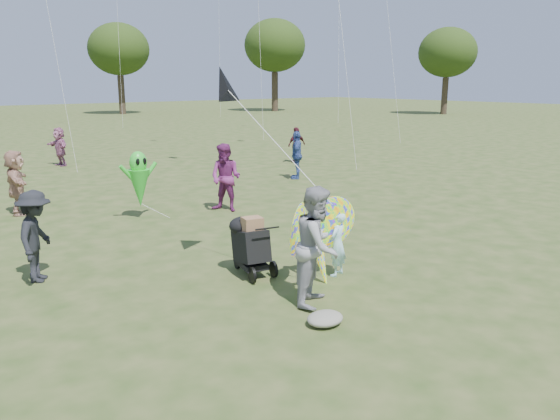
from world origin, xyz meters
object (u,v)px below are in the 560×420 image
at_px(adult_man, 318,246).
at_px(crowd_h, 297,145).
at_px(child_girl, 338,244).
at_px(crowd_c, 297,155).
at_px(crowd_d, 16,183).
at_px(alien_kite, 139,181).
at_px(crowd_j, 60,147).
at_px(crowd_b, 36,236).
at_px(jogging_stroller, 249,242).
at_px(crowd_e, 226,178).
at_px(butterfly_kite, 317,237).

height_order(adult_man, crowd_h, adult_man).
relative_size(child_girl, crowd_c, 0.69).
relative_size(crowd_d, alien_kite, 0.98).
bearing_deg(crowd_c, alien_kite, -31.09).
xyz_separation_m(child_girl, crowd_c, (6.07, 8.06, 0.26)).
bearing_deg(crowd_j, adult_man, -12.29).
bearing_deg(child_girl, adult_man, 12.44).
bearing_deg(child_girl, crowd_b, -54.98).
distance_m(crowd_d, alien_kite, 3.39).
bearing_deg(jogging_stroller, crowd_c, 58.52).
bearing_deg(crowd_d, crowd_j, -10.79).
distance_m(crowd_j, alien_kite, 10.53).
distance_m(adult_man, crowd_b, 4.94).
distance_m(crowd_h, jogging_stroller, 14.13).
relative_size(child_girl, alien_kite, 0.68).
distance_m(crowd_b, crowd_c, 11.43).
bearing_deg(adult_man, alien_kite, 55.72).
height_order(child_girl, crowd_d, crowd_d).
xyz_separation_m(crowd_b, alien_kite, (3.36, 2.99, 0.16)).
height_order(child_girl, jogging_stroller, child_girl).
bearing_deg(alien_kite, crowd_j, 82.40).
distance_m(adult_man, alien_kite, 6.83).
xyz_separation_m(adult_man, crowd_j, (1.64, 17.26, -0.15)).
distance_m(jogging_stroller, alien_kite, 5.11).
xyz_separation_m(crowd_b, crowd_e, (5.53, 2.33, 0.10)).
distance_m(adult_man, crowd_c, 11.33).
distance_m(crowd_b, crowd_j, 14.25).
relative_size(adult_man, crowd_h, 1.25).
distance_m(child_girl, crowd_d, 9.21).
bearing_deg(butterfly_kite, crowd_e, 71.95).
bearing_deg(child_girl, butterfly_kite, -19.20).
bearing_deg(child_girl, crowd_j, -110.20).
xyz_separation_m(butterfly_kite, alien_kite, (-0.39, 6.13, 0.16)).
distance_m(crowd_c, butterfly_kite, 10.39).
relative_size(crowd_h, butterfly_kite, 0.85).
relative_size(butterfly_kite, alien_kite, 1.03).
distance_m(crowd_b, crowd_d, 5.60).
bearing_deg(butterfly_kite, jogging_stroller, 123.57).
relative_size(crowd_c, crowd_h, 1.13).
xyz_separation_m(crowd_c, crowd_j, (-5.57, 8.52, -0.06)).
height_order(adult_man, crowd_e, adult_man).
height_order(adult_man, crowd_c, adult_man).
bearing_deg(butterfly_kite, crowd_c, 50.78).
bearing_deg(butterfly_kite, crowd_d, 107.20).
height_order(crowd_h, butterfly_kite, butterfly_kite).
xyz_separation_m(child_girl, crowd_e, (1.28, 5.48, 0.32)).
relative_size(crowd_h, crowd_j, 0.95).
bearing_deg(crowd_e, jogging_stroller, -56.58).
relative_size(crowd_b, alien_kite, 0.93).
xyz_separation_m(adult_man, alien_kite, (0.25, 6.82, 0.03)).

